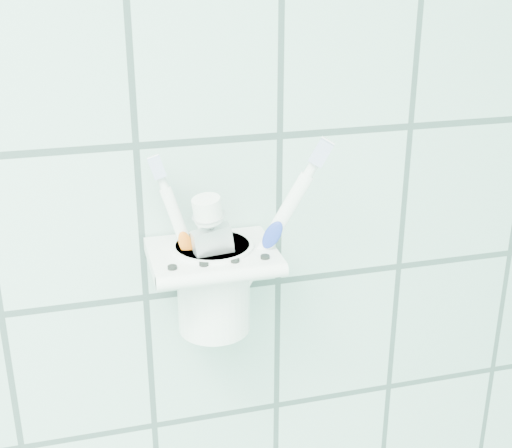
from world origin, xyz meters
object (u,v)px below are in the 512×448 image
(toothbrush_orange, at_px, (219,224))
(toothpaste_tube, at_px, (224,249))
(toothbrush_blue, at_px, (210,212))
(toothbrush_pink, at_px, (216,243))
(cup, at_px, (213,283))
(holder_bracket, at_px, (212,257))

(toothbrush_orange, relative_size, toothpaste_tube, 1.40)
(toothbrush_blue, distance_m, toothbrush_orange, 0.02)
(toothbrush_pink, distance_m, toothbrush_blue, 0.04)
(toothbrush_blue, xyz_separation_m, toothpaste_tube, (0.01, -0.03, -0.03))
(toothbrush_pink, xyz_separation_m, toothbrush_blue, (0.00, 0.03, 0.02))
(toothbrush_blue, relative_size, toothbrush_orange, 1.05)
(toothbrush_blue, bearing_deg, toothpaste_tube, -90.02)
(toothbrush_pink, bearing_deg, cup, 91.26)
(holder_bracket, distance_m, cup, 0.03)
(toothbrush_orange, xyz_separation_m, toothpaste_tube, (0.00, -0.00, -0.03))
(toothbrush_pink, height_order, toothbrush_blue, toothbrush_blue)
(cup, height_order, toothbrush_blue, toothbrush_blue)
(holder_bracket, xyz_separation_m, cup, (0.00, 0.00, -0.03))
(holder_bracket, bearing_deg, toothbrush_pink, -84.62)
(toothbrush_pink, bearing_deg, toothpaste_tube, 32.69)
(toothbrush_orange, bearing_deg, toothbrush_blue, 127.52)
(holder_bracket, relative_size, cup, 1.31)
(toothbrush_pink, xyz_separation_m, toothbrush_orange, (0.01, 0.01, 0.02))
(toothbrush_pink, relative_size, toothbrush_blue, 0.83)
(toothbrush_blue, height_order, toothbrush_orange, toothbrush_blue)
(toothbrush_orange, bearing_deg, toothpaste_tube, -21.02)
(cup, bearing_deg, toothpaste_tube, -50.74)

